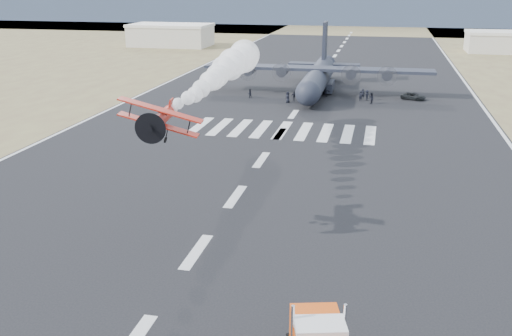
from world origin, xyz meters
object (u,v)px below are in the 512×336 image
(hangar_right, at_px, (504,42))
(crew_d, at_px, (294,96))
(crew_c, at_px, (367,95))
(transport_aircraft, at_px, (318,75))
(crew_g, at_px, (363,94))
(crew_a, at_px, (360,96))
(crew_b, at_px, (371,98))
(crew_h, at_px, (250,94))
(hangar_left, at_px, (171,35))
(support_vehicle, at_px, (413,96))
(crew_e, at_px, (288,97))
(crew_f, at_px, (325,92))
(aerobatic_biplane, at_px, (160,119))

(hangar_right, xyz_separation_m, crew_d, (-47.53, -79.93, -2.19))
(crew_c, bearing_deg, crew_d, -11.71)
(transport_aircraft, xyz_separation_m, crew_g, (8.44, -4.56, -2.21))
(crew_a, relative_size, crew_b, 0.89)
(crew_d, bearing_deg, crew_a, 6.28)
(crew_h, bearing_deg, hangar_left, -98.30)
(crew_b, relative_size, crew_g, 1.10)
(support_vehicle, xyz_separation_m, crew_b, (-7.05, -5.33, 0.36))
(crew_e, distance_m, crew_g, 13.73)
(crew_g, xyz_separation_m, crew_h, (-19.46, -3.67, -0.07))
(hangar_left, relative_size, hangar_right, 1.20)
(crew_b, height_order, crew_g, crew_b)
(hangar_right, distance_m, transport_aircraft, 83.69)
(transport_aircraft, bearing_deg, hangar_right, 57.18)
(hangar_left, distance_m, hangar_right, 98.13)
(transport_aircraft, height_order, crew_e, transport_aircraft)
(crew_e, bearing_deg, crew_b, 52.87)
(transport_aircraft, bearing_deg, crew_e, -110.28)
(crew_g, bearing_deg, hangar_left, -24.35)
(crew_a, height_order, crew_h, crew_a)
(crew_b, relative_size, crew_f, 1.05)
(crew_a, xyz_separation_m, crew_c, (1.06, 0.75, 0.05))
(crew_e, relative_size, crew_f, 1.05)
(aerobatic_biplane, xyz_separation_m, crew_c, (13.94, 59.28, -8.99))
(aerobatic_biplane, bearing_deg, hangar_right, 66.91)
(hangar_right, relative_size, support_vehicle, 4.85)
(support_vehicle, height_order, crew_a, crew_a)
(crew_e, bearing_deg, aerobatic_biplane, -46.03)
(hangar_left, bearing_deg, crew_g, -48.68)
(hangar_left, height_order, crew_c, hangar_left)
(crew_d, bearing_deg, crew_b, -5.11)
(crew_b, distance_m, crew_f, 9.34)
(hangar_right, bearing_deg, crew_f, -119.59)
(crew_a, xyz_separation_m, crew_g, (0.30, 2.03, 0.02))
(crew_a, height_order, crew_d, crew_a)
(transport_aircraft, xyz_separation_m, crew_f, (1.86, -4.24, -2.17))
(hangar_left, distance_m, crew_a, 95.15)
(crew_e, height_order, crew_f, crew_e)
(crew_d, bearing_deg, hangar_right, 53.04)
(hangar_right, relative_size, crew_g, 11.91)
(aerobatic_biplane, height_order, crew_c, aerobatic_biplane)
(crew_f, bearing_deg, crew_h, 22.20)
(transport_aircraft, xyz_separation_m, crew_a, (8.14, -6.58, -2.23))
(hangar_left, height_order, crew_f, hangar_left)
(crew_a, relative_size, crew_f, 0.94)
(aerobatic_biplane, relative_size, crew_d, 3.91)
(crew_a, distance_m, crew_h, 19.23)
(crew_b, xyz_separation_m, crew_g, (-1.57, 4.25, -0.08))
(aerobatic_biplane, bearing_deg, crew_e, 85.85)
(crew_d, height_order, crew_e, crew_e)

